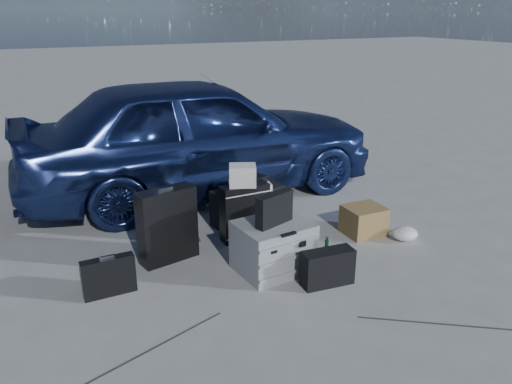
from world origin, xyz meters
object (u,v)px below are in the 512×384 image
car (199,135)px  suitcase_left (167,225)px  duffel_bag (248,205)px  cardboard_box (364,220)px  briefcase (109,276)px  green_bottle (326,257)px  pelican_case (273,247)px  suitcase_right (245,212)px

car → suitcase_left: bearing=151.5°
duffel_bag → cardboard_box: size_ratio=1.99×
cardboard_box → briefcase: bearing=-179.4°
suitcase_left → cardboard_box: (1.96, -0.34, -0.20)m
duffel_bag → green_bottle: duffel_bag is taller
pelican_case → suitcase_right: bearing=80.9°
duffel_bag → green_bottle: (0.11, -1.33, -0.02)m
duffel_bag → cardboard_box: bearing=-50.3°
briefcase → green_bottle: 1.82m
pelican_case → suitcase_right: suitcase_right is taller
suitcase_right → duffel_bag: size_ratio=0.74×
car → cardboard_box: bearing=-150.6°
green_bottle → suitcase_left: bearing=142.5°
duffel_bag → cardboard_box: 1.23m
suitcase_left → duffel_bag: bearing=13.0°
pelican_case → suitcase_left: (-0.77, 0.59, 0.12)m
suitcase_left → green_bottle: suitcase_left is taller
suitcase_left → duffel_bag: 1.14m
car → green_bottle: bearing=-173.6°
briefcase → green_bottle: size_ratio=1.24×
green_bottle → suitcase_right: bearing=108.4°
car → duffel_bag: 1.27m
green_bottle → cardboard_box: bearing=32.7°
pelican_case → briefcase: pelican_case is taller
pelican_case → green_bottle: pelican_case is taller
suitcase_right → pelican_case: bearing=-94.4°
suitcase_right → cardboard_box: size_ratio=1.48×
car → pelican_case: (-0.16, -2.20, -0.51)m
suitcase_right → duffel_bag: (0.22, 0.37, -0.09)m
car → briefcase: bearing=143.6°
briefcase → suitcase_right: bearing=17.5°
pelican_case → green_bottle: bearing=-42.0°
car → suitcase_right: size_ratio=7.53×
pelican_case → cardboard_box: size_ratio=1.58×
car → briefcase: 2.56m
car → pelican_case: 2.26m
briefcase → duffel_bag: duffel_bag is taller
suitcase_right → green_bottle: suitcase_right is taller
briefcase → duffel_bag: (1.64, 0.83, 0.03)m
suitcase_left → car: bearing=49.0°
car → cardboard_box: size_ratio=11.12×
car → cardboard_box: (1.04, -1.95, -0.59)m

